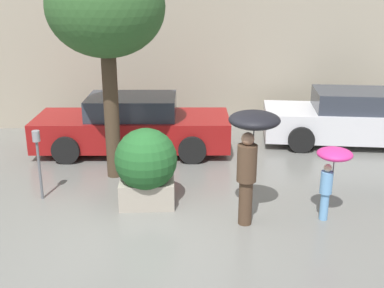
{
  "coord_description": "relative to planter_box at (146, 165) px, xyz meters",
  "views": [
    {
      "loc": [
        0.47,
        -6.8,
        3.88
      ],
      "look_at": [
        0.89,
        1.6,
        1.05
      ],
      "focal_mm": 45.0,
      "sensor_mm": 36.0,
      "label": 1
    }
  ],
  "objects": [
    {
      "name": "parked_car_far",
      "position": [
        5.06,
        3.37,
        -0.16
      ],
      "size": [
        4.62,
        2.36,
        1.35
      ],
      "rotation": [
        0.0,
        0.0,
        1.42
      ],
      "color": "silver",
      "rests_on": "ground"
    },
    {
      "name": "street_tree",
      "position": [
        -0.74,
        1.48,
        2.61
      ],
      "size": [
        2.27,
        2.27,
        4.41
      ],
      "color": "#423323",
      "rests_on": "ground"
    },
    {
      "name": "parked_car_near",
      "position": [
        -0.45,
        3.04,
        -0.16
      ],
      "size": [
        4.65,
        2.04,
        1.35
      ],
      "rotation": [
        0.0,
        0.0,
        1.52
      ],
      "color": "maroon",
      "rests_on": "ground"
    },
    {
      "name": "ground_plane",
      "position": [
        -0.05,
        -1.24,
        -0.79
      ],
      "size": [
        40.0,
        40.0,
        0.0
      ],
      "primitive_type": "plane",
      "color": "slate"
    },
    {
      "name": "building_facade",
      "position": [
        -0.05,
        5.26,
        2.21
      ],
      "size": [
        18.0,
        0.3,
        6.0
      ],
      "color": "#9E937F",
      "rests_on": "ground"
    },
    {
      "name": "person_child",
      "position": [
        3.12,
        -0.71,
        0.21
      ],
      "size": [
        0.59,
        0.59,
        1.29
      ],
      "rotation": [
        0.0,
        0.0,
        -0.06
      ],
      "color": "#669ED1",
      "rests_on": "ground"
    },
    {
      "name": "person_adult",
      "position": [
        1.74,
        -0.73,
        0.66
      ],
      "size": [
        0.84,
        0.84,
        1.93
      ],
      "rotation": [
        0.0,
        0.0,
        0.72
      ],
      "color": "#473323",
      "rests_on": "ground"
    },
    {
      "name": "parking_meter",
      "position": [
        -1.99,
        0.39,
        0.17
      ],
      "size": [
        0.14,
        0.14,
        1.34
      ],
      "color": "#595B60",
      "rests_on": "ground"
    },
    {
      "name": "planter_box",
      "position": [
        0.0,
        0.0,
        0.0
      ],
      "size": [
        1.12,
        1.12,
        1.46
      ],
      "color": "#9E9384",
      "rests_on": "ground"
    }
  ]
}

